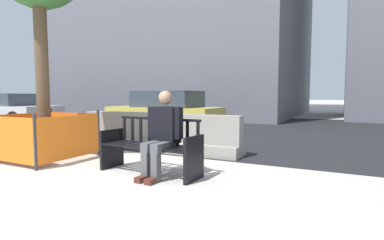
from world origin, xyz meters
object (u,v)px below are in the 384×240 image
Objects in this scene: jersey_barrier_centre at (196,138)px; construction_fence at (45,135)px; street_bench at (150,149)px; car_taxi_near at (165,110)px; car_sedan_far at (13,109)px; jersey_barrier_left at (122,132)px; seated_person at (162,132)px.

construction_fence reaches higher than jersey_barrier_centre.
street_bench is 2.51m from construction_fence.
car_sedan_far is at bearing -167.15° from car_taxi_near.
car_sedan_far is (-10.05, 2.41, 0.33)m from jersey_barrier_centre.
construction_fence reaches higher than jersey_barrier_left.
car_sedan_far is (-10.11, 4.19, 0.28)m from street_bench.
construction_fence is 5.80m from car_taxi_near.
seated_person is 0.89× the size of construction_fence.
construction_fence is at bearing -99.39° from jersey_barrier_left.
seated_person reaches higher than street_bench.
car_sedan_far is (-7.60, 4.19, 0.20)m from construction_fence.
jersey_barrier_left is at bearing -16.07° from car_sedan_far.
construction_fence reaches higher than street_bench.
car_sedan_far reaches higher than jersey_barrier_left.
seated_person reaches higher than construction_fence.
car_sedan_far is (-10.39, 4.27, -0.02)m from seated_person.
jersey_barrier_centre is 1.00× the size of jersey_barrier_left.
car_taxi_near reaches higher than seated_person.
jersey_barrier_left is 1.94m from construction_fence.
car_taxi_near is 6.97m from car_sedan_far.
jersey_barrier_centre is at bearing 100.42° from seated_person.
street_bench is 2.91m from jersey_barrier_left.
street_bench is 6.64m from car_taxi_near.
jersey_barrier_centre and jersey_barrier_left have the same top height.
street_bench is at bearing -60.00° from car_taxi_near.
seated_person is at bearing -22.33° from car_sedan_far.
seated_person is 3.19m from jersey_barrier_left.
car_sedan_far reaches higher than construction_fence.
jersey_barrier_centre is 0.45× the size of car_taxi_near.
street_bench is 0.39× the size of car_taxi_near.
street_bench reaches higher than jersey_barrier_centre.
car_taxi_near is (-3.59, 5.82, 0.03)m from seated_person.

